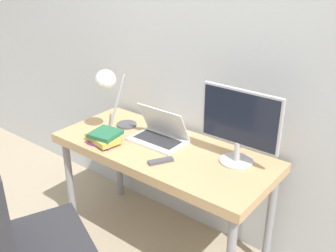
# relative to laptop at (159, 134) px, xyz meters

# --- Properties ---
(wall_back) EXTENTS (8.00, 0.05, 2.60)m
(wall_back) POSITION_rel_laptop_xyz_m (0.07, 0.31, 0.49)
(wall_back) COLOR silver
(wall_back) RESTS_ON ground_plane
(desk) EXTENTS (1.44, 0.62, 0.76)m
(desk) POSITION_rel_laptop_xyz_m (0.07, -0.06, -0.12)
(desk) COLOR tan
(desk) RESTS_ON ground_plane
(laptop) EXTENTS (0.35, 0.23, 0.23)m
(laptop) POSITION_rel_laptop_xyz_m (0.00, 0.00, 0.00)
(laptop) COLOR silver
(laptop) RESTS_ON desk
(monitor) EXTENTS (0.49, 0.20, 0.45)m
(monitor) POSITION_rel_laptop_xyz_m (0.53, 0.07, 0.20)
(monitor) COLOR #B7B7BC
(monitor) RESTS_ON desk
(desk_lamp) EXTENTS (0.14, 0.31, 0.45)m
(desk_lamp) POSITION_rel_laptop_xyz_m (-0.33, -0.11, 0.29)
(desk_lamp) COLOR #4C4C51
(desk_lamp) RESTS_ON desk
(office_chair) EXTENTS (0.66, 0.65, 1.05)m
(office_chair) POSITION_rel_laptop_xyz_m (-0.11, -0.96, -0.23)
(office_chair) COLOR black
(office_chair) RESTS_ON ground_plane
(book_stack) EXTENTS (0.24, 0.20, 0.08)m
(book_stack) POSITION_rel_laptop_xyz_m (-0.26, -0.25, -0.01)
(book_stack) COLOR #753384
(book_stack) RESTS_ON desk
(tv_remote) EXTENTS (0.11, 0.15, 0.02)m
(tv_remote) POSITION_rel_laptop_xyz_m (0.19, -0.22, -0.04)
(tv_remote) COLOR #4C4C51
(tv_remote) RESTS_ON desk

